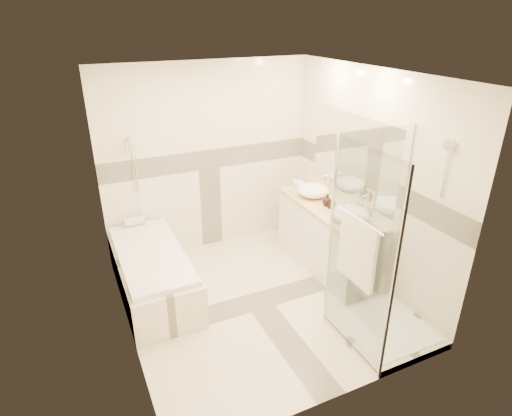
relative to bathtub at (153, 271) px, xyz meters
name	(u,v)px	position (x,y,z in m)	size (l,w,h in m)	color
room	(262,199)	(1.08, -0.64, 0.95)	(2.82, 3.02, 2.52)	beige
bathtub	(153,271)	(0.00, 0.00, 0.00)	(0.75, 1.70, 0.56)	#F2E3C2
vanity	(328,237)	(2.15, -0.35, 0.12)	(0.58, 1.62, 0.85)	white
shower_enclosure	(376,292)	(1.86, -1.62, 0.20)	(0.96, 0.93, 2.04)	#F2E3C2
vessel_sink_near	(313,190)	(2.13, 0.02, 0.63)	(0.41, 0.41, 0.16)	white
vessel_sink_far	(350,214)	(2.13, -0.76, 0.63)	(0.42, 0.42, 0.17)	white
faucet_near	(328,182)	(2.35, 0.02, 0.70)	(0.11, 0.03, 0.27)	silver
faucet_far	(366,204)	(2.35, -0.76, 0.71)	(0.12, 0.03, 0.29)	silver
amenity_bottle_a	(332,203)	(2.13, -0.40, 0.61)	(0.06, 0.07, 0.14)	black
amenity_bottle_b	(327,200)	(2.13, -0.30, 0.62)	(0.12, 0.12, 0.15)	black
folded_towels	(299,185)	(2.13, 0.37, 0.58)	(0.13, 0.22, 0.07)	white
rolled_towel	(134,221)	(-0.03, 0.74, 0.31)	(0.11, 0.11, 0.25)	white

